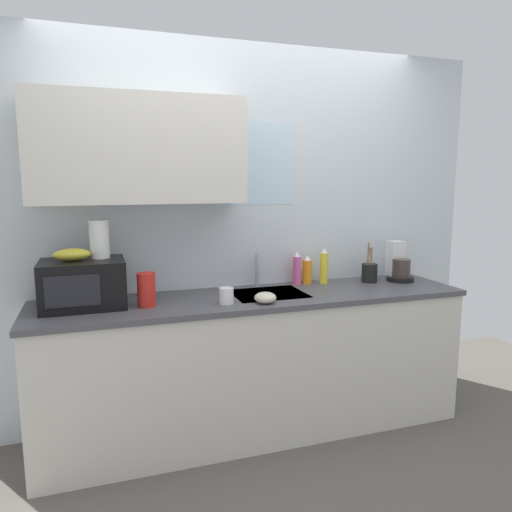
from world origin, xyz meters
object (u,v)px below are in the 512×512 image
at_px(banana_bunch, 72,255).
at_px(utensil_crock, 369,272).
at_px(dish_soap_bottle_orange, 307,270).
at_px(dish_soap_bottle_pink, 297,269).
at_px(dish_soap_bottle_yellow, 324,267).
at_px(microwave, 83,284).
at_px(mug_white, 226,296).
at_px(coffee_maker, 398,266).
at_px(small_bowl, 265,298).
at_px(cereal_canister, 146,290).
at_px(paper_towel_roll, 99,239).

distance_m(banana_bunch, utensil_crock, 1.97).
xyz_separation_m(banana_bunch, dish_soap_bottle_orange, (1.52, 0.17, -0.21)).
distance_m(dish_soap_bottle_pink, dish_soap_bottle_yellow, 0.19).
bearing_deg(utensil_crock, dish_soap_bottle_pink, 169.58).
bearing_deg(dish_soap_bottle_yellow, dish_soap_bottle_orange, 166.54).
distance_m(microwave, dish_soap_bottle_pink, 1.40).
bearing_deg(mug_white, coffee_maker, 10.44).
distance_m(coffee_maker, small_bowl, 1.17).
height_order(microwave, banana_bunch, banana_bunch).
xyz_separation_m(coffee_maker, cereal_canister, (-1.80, -0.16, -0.01)).
distance_m(cereal_canister, utensil_crock, 1.58).
xyz_separation_m(microwave, dish_soap_bottle_orange, (1.47, 0.17, -0.04)).
height_order(banana_bunch, dish_soap_bottle_pink, banana_bunch).
relative_size(banana_bunch, small_bowl, 1.54).
xyz_separation_m(banana_bunch, paper_towel_roll, (0.15, 0.05, 0.08)).
height_order(dish_soap_bottle_orange, small_bowl, dish_soap_bottle_orange).
bearing_deg(utensil_crock, mug_white, -166.91).
bearing_deg(dish_soap_bottle_yellow, small_bowl, -145.91).
xyz_separation_m(dish_soap_bottle_yellow, mug_white, (-0.79, -0.33, -0.07)).
relative_size(dish_soap_bottle_yellow, utensil_crock, 0.88).
xyz_separation_m(dish_soap_bottle_pink, dish_soap_bottle_yellow, (0.19, -0.03, 0.01)).
bearing_deg(utensil_crock, small_bowl, -160.39).
relative_size(paper_towel_roll, dish_soap_bottle_yellow, 0.88).
relative_size(coffee_maker, utensil_crock, 0.99).
xyz_separation_m(coffee_maker, mug_white, (-1.35, -0.25, -0.06)).
xyz_separation_m(mug_white, small_bowl, (0.22, -0.06, -0.02)).
xyz_separation_m(coffee_maker, dish_soap_bottle_pink, (-0.75, 0.11, 0.00)).
distance_m(utensil_crock, small_bowl, 0.95).
height_order(coffee_maker, small_bowl, coffee_maker).
xyz_separation_m(dish_soap_bottle_yellow, utensil_crock, (0.32, -0.07, -0.05)).
height_order(microwave, dish_soap_bottle_yellow, microwave).
bearing_deg(small_bowl, microwave, 166.16).
bearing_deg(coffee_maker, mug_white, -169.56).
bearing_deg(cereal_canister, coffee_maker, 5.04).
relative_size(microwave, cereal_canister, 2.36).
relative_size(microwave, dish_soap_bottle_pink, 2.00).
relative_size(cereal_canister, utensil_crock, 0.69).
distance_m(paper_towel_roll, dish_soap_bottle_pink, 1.32).
xyz_separation_m(microwave, dish_soap_bottle_yellow, (1.58, 0.14, -0.02)).
relative_size(coffee_maker, dish_soap_bottle_yellow, 1.12).
bearing_deg(paper_towel_roll, microwave, -152.83).
bearing_deg(microwave, dish_soap_bottle_orange, 6.48).
xyz_separation_m(paper_towel_roll, cereal_canister, (0.24, -0.15, -0.28)).
height_order(banana_bunch, mug_white, banana_bunch).
distance_m(microwave, mug_white, 0.82).
xyz_separation_m(dish_soap_bottle_yellow, small_bowl, (-0.57, -0.39, -0.09)).
bearing_deg(paper_towel_roll, cereal_canister, -32.01).
distance_m(dish_soap_bottle_pink, mug_white, 0.70).
relative_size(coffee_maker, small_bowl, 2.15).
xyz_separation_m(dish_soap_bottle_orange, dish_soap_bottle_yellow, (0.11, -0.03, 0.02)).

